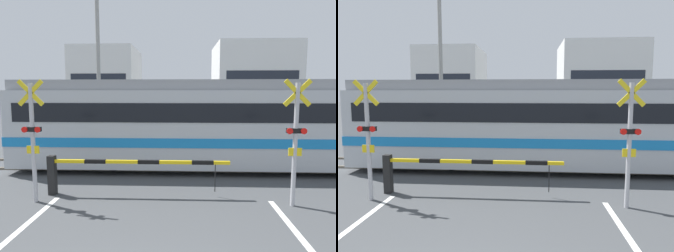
# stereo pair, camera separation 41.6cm
# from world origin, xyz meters

# --- Properties ---
(rail_track_near) EXTENTS (50.00, 0.10, 0.08)m
(rail_track_near) POSITION_xyz_m (0.00, 7.90, 0.04)
(rail_track_near) COLOR #6B6051
(rail_track_near) RESTS_ON ground_plane
(rail_track_far) EXTENTS (50.00, 0.10, 0.08)m
(rail_track_far) POSITION_xyz_m (0.00, 9.34, 0.04)
(rail_track_far) COLOR #6B6051
(rail_track_far) RESTS_ON ground_plane
(commuter_train) EXTENTS (19.20, 3.04, 3.29)m
(commuter_train) POSITION_xyz_m (3.98, 8.62, 1.76)
(commuter_train) COLOR #B7BCC1
(commuter_train) RESTS_ON ground_plane
(crossing_barrier_near) EXTENTS (5.04, 0.20, 1.11)m
(crossing_barrier_near) POSITION_xyz_m (-1.65, 5.33, 0.78)
(crossing_barrier_near) COLOR black
(crossing_barrier_near) RESTS_ON ground_plane
(crossing_barrier_far) EXTENTS (5.04, 0.20, 1.11)m
(crossing_barrier_far) POSITION_xyz_m (1.65, 11.30, 0.78)
(crossing_barrier_far) COLOR black
(crossing_barrier_far) RESTS_ON ground_plane
(crossing_signal_left) EXTENTS (0.68, 0.15, 3.19)m
(crossing_signal_left) POSITION_xyz_m (-3.32, 4.74, 1.76)
(crossing_signal_left) COLOR #B2B2B7
(crossing_signal_left) RESTS_ON ground_plane
(crossing_signal_right) EXTENTS (0.68, 0.15, 3.19)m
(crossing_signal_right) POSITION_xyz_m (3.32, 4.74, 1.76)
(crossing_signal_right) COLOR #B2B2B7
(crossing_signal_right) RESTS_ON ground_plane
(pedestrian) EXTENTS (0.38, 0.22, 1.54)m
(pedestrian) POSITION_xyz_m (0.69, 13.98, 0.88)
(pedestrian) COLOR #23232D
(pedestrian) RESTS_ON ground_plane
(building_left_of_street) EXTENTS (5.28, 6.44, 6.65)m
(building_left_of_street) POSITION_xyz_m (-6.11, 24.26, 3.32)
(building_left_of_street) COLOR white
(building_left_of_street) RESTS_ON ground_plane
(building_right_of_street) EXTENTS (6.63, 6.44, 6.96)m
(building_right_of_street) POSITION_xyz_m (6.78, 24.26, 3.48)
(building_right_of_street) COLOR white
(building_right_of_street) RESTS_ON ground_plane
(utility_pole_streetside) EXTENTS (0.22, 0.22, 8.55)m
(utility_pole_streetside) POSITION_xyz_m (-4.07, 13.80, 4.27)
(utility_pole_streetside) COLOR gray
(utility_pole_streetside) RESTS_ON ground_plane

